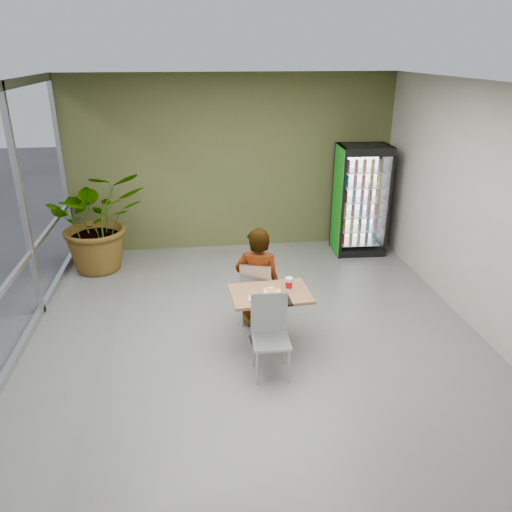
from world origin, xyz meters
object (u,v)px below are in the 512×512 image
object	(u,v)px
cafeteria_tray	(272,301)
dining_table	(270,308)
soda_cup	(289,284)
potted_plant	(98,220)
beverage_fridge	(361,200)
chair_near	(270,328)
seated_woman	(258,287)
chair_far	(256,289)

from	to	relation	value
cafeteria_tray	dining_table	bearing A→B (deg)	86.80
soda_cup	potted_plant	distance (m)	3.90
beverage_fridge	potted_plant	xyz separation A→B (m)	(-4.67, -0.20, -0.12)
chair_near	potted_plant	size ratio (longest dim) A/B	0.55
chair_near	seated_woman	distance (m)	1.11
cafeteria_tray	chair_near	bearing A→B (deg)	-103.18
dining_table	beverage_fridge	xyz separation A→B (m)	(2.15, 3.00, 0.46)
cafeteria_tray	soda_cup	bearing A→B (deg)	48.59
dining_table	cafeteria_tray	distance (m)	0.33
chair_far	beverage_fridge	size ratio (longest dim) A/B	0.47
cafeteria_tray	beverage_fridge	size ratio (longest dim) A/B	0.22
cafeteria_tray	beverage_fridge	distance (m)	3.91
chair_far	chair_near	xyz separation A→B (m)	(0.02, -1.06, 0.02)
dining_table	potted_plant	bearing A→B (deg)	131.98
soda_cup	potted_plant	xyz separation A→B (m)	(-2.76, 2.75, 0.05)
chair_near	cafeteria_tray	xyz separation A→B (m)	(0.07, 0.31, 0.20)
soda_cup	beverage_fridge	size ratio (longest dim) A/B	0.08
chair_far	beverage_fridge	xyz separation A→B (m)	(2.25, 2.49, 0.45)
dining_table	seated_woman	world-z (taller)	seated_woman
chair_far	seated_woman	bearing A→B (deg)	-105.08
chair_far	seated_woman	xyz separation A→B (m)	(0.03, 0.05, 0.01)
chair_far	chair_near	distance (m)	1.06
dining_table	chair_far	world-z (taller)	chair_far
dining_table	chair_far	xyz separation A→B (m)	(-0.11, 0.51, 0.01)
dining_table	seated_woman	distance (m)	0.56
seated_woman	beverage_fridge	distance (m)	3.34
chair_far	cafeteria_tray	world-z (taller)	chair_far
seated_woman	beverage_fridge	bearing A→B (deg)	-116.45
chair_near	cafeteria_tray	world-z (taller)	chair_near
chair_far	cafeteria_tray	size ratio (longest dim) A/B	2.13
chair_near	beverage_fridge	distance (m)	4.22
chair_far	chair_near	size ratio (longest dim) A/B	0.97
beverage_fridge	chair_far	bearing A→B (deg)	-129.15
chair_far	potted_plant	distance (m)	3.34
dining_table	cafeteria_tray	xyz separation A→B (m)	(-0.01, -0.24, 0.23)
dining_table	potted_plant	distance (m)	3.78
dining_table	potted_plant	xyz separation A→B (m)	(-2.52, 2.80, 0.34)
potted_plant	dining_table	bearing A→B (deg)	-48.02
chair_near	cafeteria_tray	distance (m)	0.37
chair_far	beverage_fridge	bearing A→B (deg)	-116.28
seated_woman	beverage_fridge	world-z (taller)	beverage_fridge
chair_near	chair_far	bearing A→B (deg)	92.60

